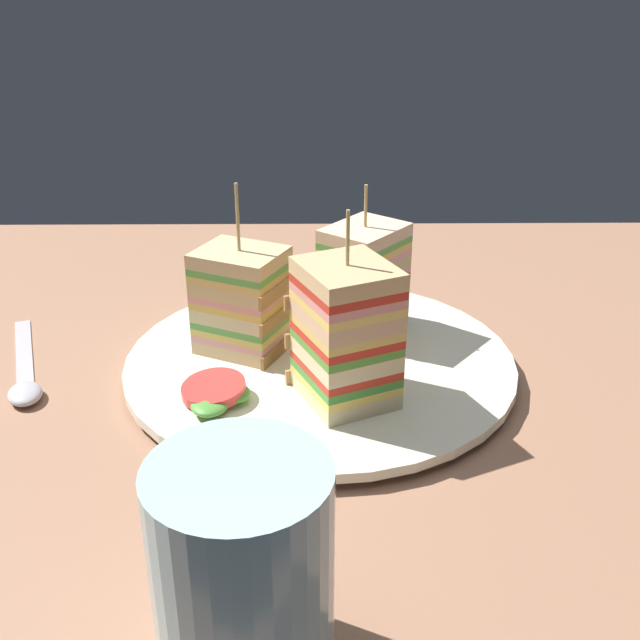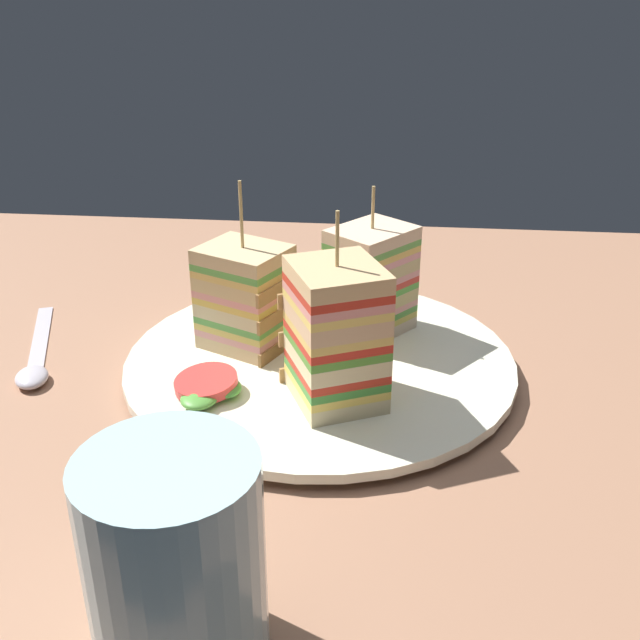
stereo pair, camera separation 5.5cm
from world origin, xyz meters
TOP-DOWN VIEW (x-y plane):
  - ground_plane at (0.00, 0.00)cm, footprint 117.03×70.16cm
  - plate at (0.00, 0.00)cm, footprint 28.75×28.75cm
  - sandwich_wedge_0 at (5.74, -1.48)cm, footprint 7.65×7.14cm
  - sandwich_wedge_1 at (-1.62, 5.70)cm, footprint 7.41×7.76cm
  - sandwich_wedge_2 at (-3.43, -4.83)cm, footprint 7.51×7.71cm
  - chip_pile at (-1.40, 0.59)cm, footprint 7.28×5.56cm
  - salad_garnish at (7.14, 6.00)cm, footprint 5.71×6.55cm
  - spoon at (21.48, 1.64)cm, footprint 6.80×14.74cm
  - drinking_glass at (3.44, 25.96)cm, footprint 7.56×7.56cm

SIDE VIEW (x-z plane):
  - ground_plane at x=0.00cm, z-range -1.80..0.00cm
  - spoon at x=21.48cm, z-range -0.12..0.88cm
  - plate at x=0.00cm, z-range 0.13..1.38cm
  - salad_garnish at x=7.14cm, z-range 1.11..2.60cm
  - chip_pile at x=-1.40cm, z-range 1.23..2.81cm
  - drinking_glass at x=3.44cm, z-range -0.78..9.50cm
  - sandwich_wedge_0 at x=5.74cm, z-range -1.22..11.54cm
  - sandwich_wedge_2 at x=-3.43cm, z-range -0.37..11.32cm
  - sandwich_wedge_1 at x=-1.62cm, z-range -0.54..12.52cm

